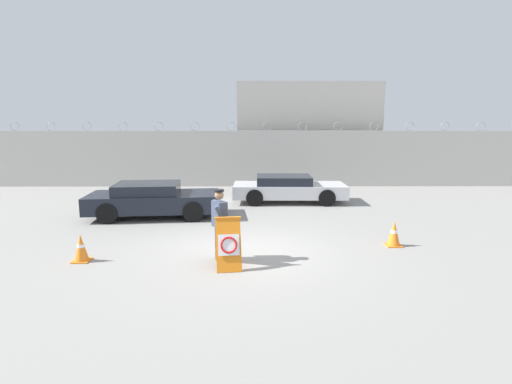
{
  "coord_description": "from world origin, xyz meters",
  "views": [
    {
      "loc": [
        0.26,
        -9.71,
        3.19
      ],
      "look_at": [
        0.33,
        1.71,
        1.27
      ],
      "focal_mm": 28.0,
      "sensor_mm": 36.0,
      "label": 1
    }
  ],
  "objects_px": {
    "barricade_sign": "(228,242)",
    "traffic_cone_mid": "(81,248)",
    "parked_car_front_coupe": "(153,199)",
    "traffic_cone_near": "(394,234)",
    "security_guard": "(219,221)",
    "parked_car_rear_sedan": "(288,188)"
  },
  "relations": [
    {
      "from": "barricade_sign",
      "to": "traffic_cone_mid",
      "type": "xyz_separation_m",
      "value": [
        -3.5,
        0.39,
        -0.25
      ]
    },
    {
      "from": "traffic_cone_near",
      "to": "traffic_cone_mid",
      "type": "xyz_separation_m",
      "value": [
        -7.82,
        -1.17,
        -0.01
      ]
    },
    {
      "from": "security_guard",
      "to": "traffic_cone_near",
      "type": "bearing_deg",
      "value": 70.12
    },
    {
      "from": "parked_car_front_coupe",
      "to": "traffic_cone_mid",
      "type": "bearing_deg",
      "value": -102.12
    },
    {
      "from": "barricade_sign",
      "to": "traffic_cone_near",
      "type": "xyz_separation_m",
      "value": [
        4.31,
        1.56,
        -0.24
      ]
    },
    {
      "from": "barricade_sign",
      "to": "security_guard",
      "type": "bearing_deg",
      "value": 107.74
    },
    {
      "from": "barricade_sign",
      "to": "parked_car_front_coupe",
      "type": "height_order",
      "value": "parked_car_front_coupe"
    },
    {
      "from": "security_guard",
      "to": "traffic_cone_near",
      "type": "distance_m",
      "value": 4.71
    },
    {
      "from": "parked_car_rear_sedan",
      "to": "security_guard",
      "type": "bearing_deg",
      "value": -106.45
    },
    {
      "from": "security_guard",
      "to": "parked_car_front_coupe",
      "type": "xyz_separation_m",
      "value": [
        -2.72,
        4.54,
        -0.32
      ]
    },
    {
      "from": "barricade_sign",
      "to": "traffic_cone_mid",
      "type": "relative_size",
      "value": 1.76
    },
    {
      "from": "parked_car_front_coupe",
      "to": "parked_car_rear_sedan",
      "type": "xyz_separation_m",
      "value": [
        4.96,
        2.67,
        -0.04
      ]
    },
    {
      "from": "security_guard",
      "to": "parked_car_rear_sedan",
      "type": "height_order",
      "value": "security_guard"
    },
    {
      "from": "traffic_cone_mid",
      "to": "parked_car_front_coupe",
      "type": "xyz_separation_m",
      "value": [
        0.55,
        4.66,
        0.29
      ]
    },
    {
      "from": "security_guard",
      "to": "parked_car_front_coupe",
      "type": "relative_size",
      "value": 0.37
    },
    {
      "from": "traffic_cone_near",
      "to": "parked_car_front_coupe",
      "type": "xyz_separation_m",
      "value": [
        -7.26,
        3.48,
        0.28
      ]
    },
    {
      "from": "barricade_sign",
      "to": "parked_car_front_coupe",
      "type": "distance_m",
      "value": 5.85
    },
    {
      "from": "parked_car_rear_sedan",
      "to": "parked_car_front_coupe",
      "type": "bearing_deg",
      "value": -150.84
    },
    {
      "from": "parked_car_front_coupe",
      "to": "parked_car_rear_sedan",
      "type": "relative_size",
      "value": 1.0
    },
    {
      "from": "barricade_sign",
      "to": "security_guard",
      "type": "height_order",
      "value": "security_guard"
    },
    {
      "from": "traffic_cone_near",
      "to": "parked_car_front_coupe",
      "type": "height_order",
      "value": "parked_car_front_coupe"
    },
    {
      "from": "parked_car_front_coupe",
      "to": "parked_car_rear_sedan",
      "type": "height_order",
      "value": "parked_car_front_coupe"
    }
  ]
}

